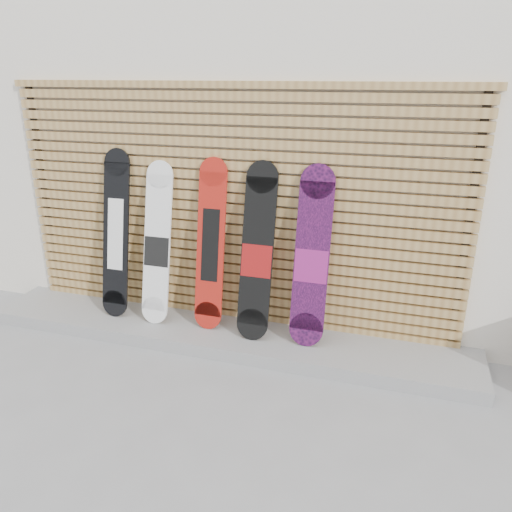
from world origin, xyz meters
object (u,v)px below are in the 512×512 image
object	(u,v)px
snowboard_0	(116,234)
snowboard_4	(312,258)
snowboard_2	(211,245)
snowboard_3	(257,253)
snowboard_1	(157,245)

from	to	relation	value
snowboard_0	snowboard_4	distance (m)	1.89
snowboard_2	snowboard_4	bearing A→B (deg)	-1.34
snowboard_3	snowboard_0	bearing A→B (deg)	179.01
snowboard_2	snowboard_4	size ratio (longest dim) A/B	1.01
snowboard_0	snowboard_2	distance (m)	0.96
snowboard_0	snowboard_1	distance (m)	0.44
snowboard_2	snowboard_3	world-z (taller)	snowboard_2
snowboard_1	snowboard_3	world-z (taller)	snowboard_3
snowboard_0	snowboard_4	size ratio (longest dim) A/B	1.03
snowboard_0	snowboard_3	bearing A→B (deg)	-0.99
snowboard_4	snowboard_3	bearing A→B (deg)	-177.75
snowboard_1	snowboard_3	distance (m)	0.98
snowboard_1	snowboard_4	xyz separation A→B (m)	(1.46, 0.01, 0.02)
snowboard_1	snowboard_3	size ratio (longest dim) A/B	0.97
snowboard_3	snowboard_4	world-z (taller)	snowboard_3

